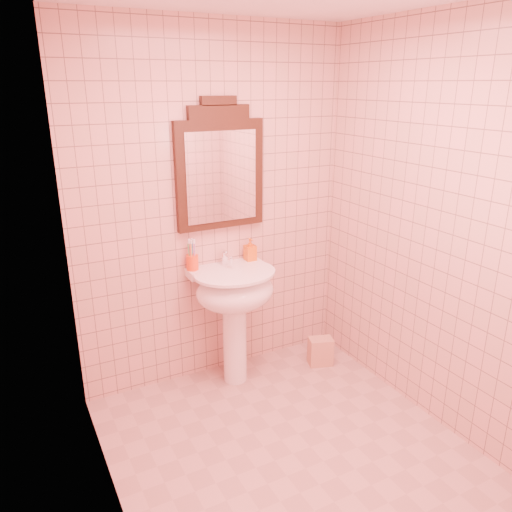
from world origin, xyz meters
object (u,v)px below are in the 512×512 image
toothbrush_cup (192,262)px  towel (320,351)px  pedestal_sink (235,298)px  soap_dispenser (250,249)px  mirror (220,169)px

toothbrush_cup → towel: bearing=-16.9°
pedestal_sink → towel: 0.88m
soap_dispenser → toothbrush_cup: bearing=177.3°
mirror → toothbrush_cup: 0.67m
toothbrush_cup → soap_dispenser: (0.44, -0.01, 0.03)m
mirror → soap_dispenser: size_ratio=5.30×
mirror → soap_dispenser: mirror is taller
pedestal_sink → toothbrush_cup: 0.39m
pedestal_sink → mirror: bearing=90.0°
pedestal_sink → toothbrush_cup: (-0.24, 0.17, 0.26)m
mirror → towel: mirror is taller
pedestal_sink → soap_dispenser: bearing=37.3°
soap_dispenser → towel: bearing=-29.9°
pedestal_sink → towel: size_ratio=3.92×
towel → soap_dispenser: bearing=151.0°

